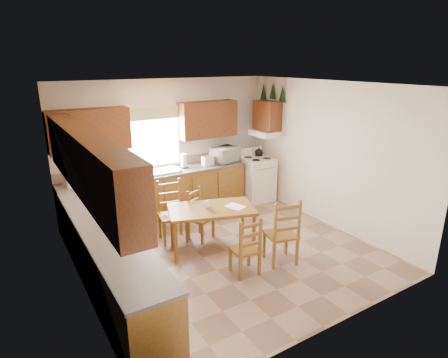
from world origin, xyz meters
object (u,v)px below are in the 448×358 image
stove (257,179)px  chair_near_left (245,246)px  chair_far_right (172,212)px  chair_near_right (281,230)px  chair_far_left (201,215)px  dining_table (212,229)px  microwave (225,155)px

stove → chair_near_left: bearing=-124.5°
chair_far_right → chair_near_right: bearing=-44.6°
chair_near_right → chair_far_right: 1.93m
chair_near_right → chair_far_left: bearing=-49.0°
dining_table → chair_far_right: size_ratio=1.30×
dining_table → chair_far_left: (0.03, 0.43, 0.08)m
chair_near_left → chair_near_right: bearing=-176.4°
stove → chair_far_left: (-2.02, -1.07, -0.03)m
chair_far_left → chair_near_right: bearing=-86.9°
microwave → chair_far_left: bearing=-151.1°
stove → chair_near_right: 2.77m
stove → chair_far_right: bearing=-155.4°
microwave → chair_near_right: (-0.65, -2.69, -0.55)m
chair_near_right → chair_far_left: (-0.68, 1.36, -0.08)m
chair_far_right → dining_table: bearing=-47.2°
chair_near_left → chair_near_right: size_ratio=0.85×
microwave → chair_far_left: (-1.33, -1.34, -0.63)m
stove → dining_table: bearing=-138.4°
dining_table → chair_far_right: chair_far_right is taller
microwave → chair_near_left: (-1.32, -2.68, -0.63)m
stove → chair_near_left: stove is taller
chair_near_left → chair_far_left: size_ratio=1.01×
chair_near_right → chair_far_left: chair_near_right is taller
stove → microwave: (-0.68, 0.26, 0.60)m
stove → chair_far_right: (-2.46, -0.86, 0.05)m
microwave → chair_far_right: (-1.78, -1.13, -0.55)m
dining_table → stove: bearing=55.2°
microwave → chair_near_right: bearing=-119.8°
chair_far_left → stove: bearing=4.5°
stove → dining_table: (-2.04, -1.50, -0.11)m
chair_near_left → chair_near_right: 0.67m
stove → dining_table: stove is taller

